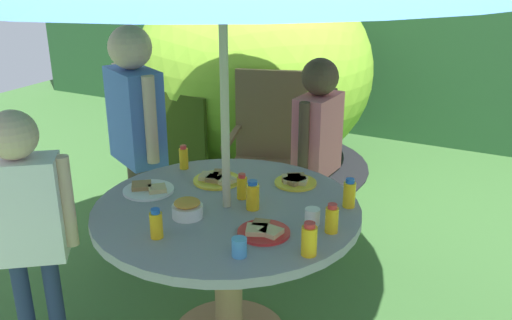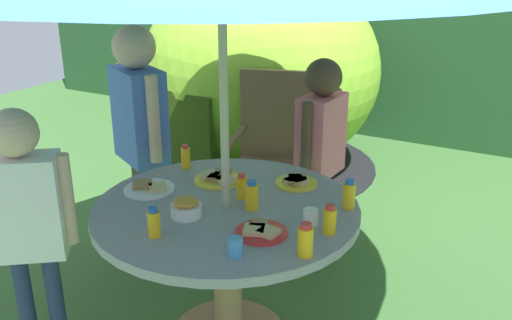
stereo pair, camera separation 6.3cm
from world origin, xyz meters
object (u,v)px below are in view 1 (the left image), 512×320
dome_tent (253,71)px  juice_bottle_back_edge (349,194)px  snack_bowl (187,209)px  plate_center_back (263,231)px  wooden_chair (268,148)px  cup_near (239,247)px  plate_mid_right (295,181)px  child_in_white_shirt (24,210)px  plate_mid_left (148,189)px  juice_bottle_front_edge (156,224)px  juice_bottle_near_right (253,196)px  garden_table (227,237)px  juice_bottle_near_left (309,240)px  juice_bottle_far_right (332,219)px  child_in_blue_shirt (135,116)px  plate_center_front (217,179)px  child_in_pink_shirt (318,135)px  juice_bottle_far_left (242,187)px  cup_far (312,216)px  juice_bottle_spot_a (184,158)px

dome_tent → juice_bottle_back_edge: dome_tent is taller
snack_bowl → plate_center_back: (0.35, 0.01, -0.03)m
wooden_chair → cup_near: 1.57m
plate_mid_right → dome_tent: bearing=122.7°
child_in_white_shirt → plate_mid_left: size_ratio=4.99×
plate_center_back → juice_bottle_front_edge: juice_bottle_front_edge is taller
juice_bottle_near_right → juice_bottle_back_edge: same height
garden_table → juice_bottle_near_left: bearing=-25.2°
child_in_white_shirt → juice_bottle_near_left: 1.18m
juice_bottle_near_left → juice_bottle_far_right: size_ratio=1.08×
wooden_chair → dome_tent: (-0.61, 0.99, 0.25)m
wooden_chair → juice_bottle_front_edge: 1.50m
juice_bottle_near_left → juice_bottle_front_edge: size_ratio=1.07×
juice_bottle_near_right → wooden_chair: bearing=112.5°
child_in_blue_shirt → juice_bottle_far_right: size_ratio=11.36×
plate_center_front → child_in_white_shirt: bearing=-124.9°
child_in_pink_shirt → juice_bottle_far_left: (-0.05, -0.81, -0.01)m
child_in_pink_shirt → plate_center_back: size_ratio=5.75×
child_in_blue_shirt → juice_bottle_far_left: child_in_blue_shirt is taller
child_in_pink_shirt → cup_far: bearing=24.3°
juice_bottle_far_right → juice_bottle_back_edge: bearing=92.5°
plate_mid_right → juice_bottle_back_edge: bearing=-22.5°
child_in_white_shirt → plate_center_front: bearing=18.8°
plate_center_front → cup_far: 0.61m
wooden_chair → plate_center_back: size_ratio=4.97×
child_in_pink_shirt → plate_center_back: 1.08m
garden_table → plate_center_back: plate_center_back is taller
dome_tent → juice_bottle_near_right: dome_tent is taller
dome_tent → plate_center_back: 2.55m
wooden_chair → juice_bottle_spot_a: bearing=-112.4°
juice_bottle_near_left → child_in_pink_shirt: bearing=109.6°
wooden_chair → juice_bottle_near_right: size_ratio=7.91×
wooden_chair → plate_mid_left: 1.14m
child_in_blue_shirt → juice_bottle_near_left: (1.30, -0.66, -0.12)m
plate_center_back → plate_mid_right: size_ratio=1.04×
plate_mid_left → cup_far: (0.80, 0.04, 0.02)m
juice_bottle_far_right → cup_far: juice_bottle_far_right is taller
wooden_chair → plate_center_front: 0.91m
wooden_chair → juice_bottle_front_edge: (0.23, -1.47, 0.19)m
child_in_white_shirt → juice_bottle_near_right: (0.79, 0.52, 0.01)m
child_in_blue_shirt → wooden_chair: bearing=81.1°
juice_bottle_near_left → cup_far: size_ratio=1.95×
juice_bottle_back_edge → cup_far: (-0.08, -0.22, -0.03)m
plate_mid_right → juice_bottle_near_left: size_ratio=1.53×
juice_bottle_near_right → cup_far: 0.28m
garden_table → plate_center_back: size_ratio=5.58×
dome_tent → cup_near: bearing=-55.3°
juice_bottle_far_right → juice_bottle_near_right: bearing=173.2°
cup_near → child_in_white_shirt: bearing=-170.9°
garden_table → wooden_chair: size_ratio=1.12×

